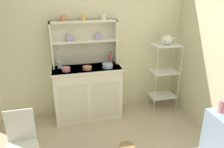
% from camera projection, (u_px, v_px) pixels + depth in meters
% --- Properties ---
extents(wall_back, '(3.84, 0.05, 2.50)m').
position_uv_depth(wall_back, '(89.00, 41.00, 3.53)').
color(wall_back, beige).
rests_on(wall_back, ground).
extents(hutch_cabinet, '(1.10, 0.45, 0.89)m').
position_uv_depth(hutch_cabinet, '(88.00, 92.00, 3.57)').
color(hutch_cabinet, silver).
rests_on(hutch_cabinet, ground).
extents(hutch_shelf_unit, '(1.03, 0.18, 0.71)m').
position_uv_depth(hutch_shelf_unit, '(84.00, 39.00, 3.40)').
color(hutch_shelf_unit, silver).
rests_on(hutch_shelf_unit, hutch_cabinet).
extents(bakers_rack, '(0.45, 0.33, 1.19)m').
position_uv_depth(bakers_rack, '(164.00, 71.00, 3.74)').
color(bakers_rack, silver).
rests_on(bakers_rack, ground).
extents(side_shelf_blue, '(0.28, 0.48, 0.61)m').
position_uv_depth(side_shelf_blue, '(223.00, 138.00, 2.74)').
color(side_shelf_blue, '#849EBC').
rests_on(side_shelf_blue, ground).
extents(wire_chair, '(0.36, 0.36, 0.85)m').
position_uv_depth(wire_chair, '(21.00, 140.00, 2.37)').
color(wire_chair, white).
rests_on(wire_chair, ground).
extents(cup_terracotta_0, '(0.09, 0.08, 0.09)m').
position_uv_depth(cup_terracotta_0, '(63.00, 18.00, 3.17)').
color(cup_terracotta_0, '#C67556').
rests_on(cup_terracotta_0, hutch_shelf_unit).
extents(cup_gold_1, '(0.09, 0.07, 0.09)m').
position_uv_depth(cup_gold_1, '(83.00, 17.00, 3.24)').
color(cup_gold_1, '#DBB760').
rests_on(cup_gold_1, hutch_shelf_unit).
extents(cup_cream_2, '(0.08, 0.07, 0.09)m').
position_uv_depth(cup_cream_2, '(104.00, 17.00, 3.31)').
color(cup_cream_2, silver).
rests_on(cup_cream_2, hutch_shelf_unit).
extents(bowl_mixing_large, '(0.13, 0.13, 0.06)m').
position_uv_depth(bowl_mixing_large, '(66.00, 69.00, 3.26)').
color(bowl_mixing_large, '#D17A84').
rests_on(bowl_mixing_large, hutch_cabinet).
extents(bowl_floral_medium, '(0.14, 0.14, 0.05)m').
position_uv_depth(bowl_floral_medium, '(87.00, 68.00, 3.33)').
color(bowl_floral_medium, '#C67556').
rests_on(bowl_floral_medium, hutch_cabinet).
extents(bowl_cream_small, '(0.17, 0.17, 0.06)m').
position_uv_depth(bowl_cream_small, '(108.00, 66.00, 3.40)').
color(bowl_cream_small, '#8EB2D1').
rests_on(bowl_cream_small, hutch_cabinet).
extents(jam_bottle, '(0.06, 0.06, 0.21)m').
position_uv_depth(jam_bottle, '(111.00, 59.00, 3.54)').
color(jam_bottle, '#B74C47').
rests_on(jam_bottle, hutch_cabinet).
extents(utensil_jar, '(0.08, 0.08, 0.25)m').
position_uv_depth(utensil_jar, '(60.00, 65.00, 3.37)').
color(utensil_jar, '#B2B7C6').
rests_on(utensil_jar, hutch_cabinet).
extents(porcelain_teapot, '(0.26, 0.17, 0.19)m').
position_uv_depth(porcelain_teapot, '(167.00, 40.00, 3.54)').
color(porcelain_teapot, white).
rests_on(porcelain_teapot, bakers_rack).
extents(flower_vase, '(0.09, 0.09, 0.31)m').
position_uv_depth(flower_vase, '(222.00, 105.00, 2.70)').
color(flower_vase, '#D17A84').
rests_on(flower_vase, side_shelf_blue).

